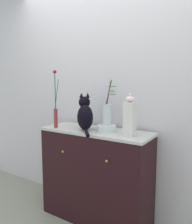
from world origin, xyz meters
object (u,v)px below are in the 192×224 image
object	(u,v)px
bowl_porcelain	(107,128)
vase_glass_clear	(107,113)
cat_sitting	(85,115)
sideboard	(96,175)
jar_lidded_porcelain	(130,117)
vase_slim_green	(56,111)

from	to	relation	value
bowl_porcelain	vase_glass_clear	size ratio (longest dim) A/B	0.43
cat_sitting	sideboard	bearing A→B (deg)	22.28
vase_glass_clear	jar_lidded_porcelain	xyz separation A→B (m)	(0.25, -0.04, -0.01)
sideboard	jar_lidded_porcelain	size ratio (longest dim) A/B	3.03
vase_slim_green	bowl_porcelain	distance (m)	0.58
sideboard	cat_sitting	bearing A→B (deg)	-157.72
bowl_porcelain	vase_glass_clear	xyz separation A→B (m)	(0.00, 0.00, 0.15)
sideboard	cat_sitting	size ratio (longest dim) A/B	2.77
cat_sitting	bowl_porcelain	world-z (taller)	cat_sitting
vase_slim_green	vase_glass_clear	world-z (taller)	vase_slim_green
vase_slim_green	bowl_porcelain	xyz separation A→B (m)	(0.54, 0.11, -0.15)
bowl_porcelain	vase_glass_clear	world-z (taller)	vase_glass_clear
vase_slim_green	jar_lidded_porcelain	distance (m)	0.80
sideboard	bowl_porcelain	world-z (taller)	bowl_porcelain
sideboard	cat_sitting	xyz separation A→B (m)	(-0.10, -0.04, 0.62)
jar_lidded_porcelain	cat_sitting	bearing A→B (deg)	179.86
sideboard	jar_lidded_porcelain	world-z (taller)	jar_lidded_porcelain
jar_lidded_porcelain	vase_glass_clear	bearing A→B (deg)	171.95
cat_sitting	bowl_porcelain	xyz separation A→B (m)	(0.23, 0.03, -0.12)
sideboard	bowl_porcelain	size ratio (longest dim) A/B	6.14
vase_glass_clear	sideboard	bearing A→B (deg)	176.62
vase_slim_green	jar_lidded_porcelain	world-z (taller)	vase_slim_green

